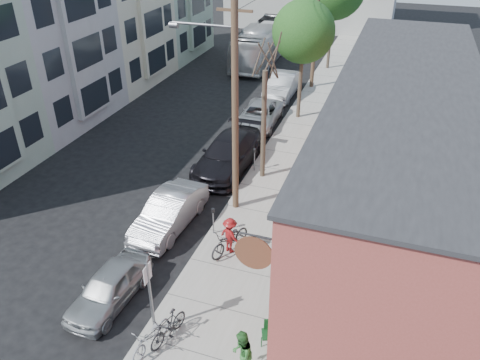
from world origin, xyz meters
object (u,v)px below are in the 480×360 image
(parking_meter_far, at_px, (254,156))
(car_4, at_px, (283,85))
(car_0, at_px, (109,287))
(car_2, at_px, (228,154))
(parked_bike_a, at_px, (168,327))
(patio_chair_a, at_px, (269,334))
(tree_leafy_mid, at_px, (304,32))
(bus, at_px, (263,43))
(patio_chair_b, at_px, (283,308))
(patron_green, at_px, (241,355))
(car_3, at_px, (259,115))
(utility_pole_near, at_px, (234,97))
(car_1, at_px, (169,212))
(parked_bike_b, at_px, (151,337))
(patron_grey, at_px, (291,285))
(tree_bare, at_px, (264,126))
(cyclist, at_px, (230,235))
(sign_post, at_px, (150,291))
(parking_meter_near, at_px, (213,217))

(parking_meter_far, xyz_separation_m, car_4, (-1.45, 11.30, -0.15))
(car_0, bearing_deg, car_2, 89.55)
(parked_bike_a, bearing_deg, patio_chair_a, 29.17)
(tree_leafy_mid, relative_size, bus, 0.64)
(patio_chair_b, distance_m, car_2, 10.74)
(parking_meter_far, relative_size, patio_chair_a, 1.41)
(patron_green, relative_size, car_3, 0.34)
(utility_pole_near, distance_m, car_1, 5.58)
(patio_chair_b, height_order, parked_bike_b, parked_bike_b)
(patron_grey, bearing_deg, tree_bare, -169.77)
(car_1, xyz_separation_m, car_2, (0.58, 5.69, 0.09))
(car_3, relative_size, car_4, 0.96)
(patio_chair_a, relative_size, patron_green, 0.53)
(parked_bike_b, distance_m, car_0, 2.79)
(patron_green, xyz_separation_m, car_1, (-5.34, 6.09, -0.23))
(cyclist, bearing_deg, parking_meter_far, -56.76)
(parking_meter_far, xyz_separation_m, patron_green, (3.31, -11.75, -0.00))
(sign_post, bearing_deg, car_2, 97.93)
(parked_bike_a, xyz_separation_m, car_0, (-2.73, 0.93, -0.01))
(patron_green, xyz_separation_m, car_0, (-5.34, 1.42, -0.34))
(parking_meter_near, distance_m, utility_pole_near, 4.95)
(parked_bike_b, bearing_deg, car_0, 159.44)
(parked_bike_b, bearing_deg, tree_bare, 99.21)
(parked_bike_b, height_order, bus, bus)
(patio_chair_a, xyz_separation_m, patron_green, (-0.47, -1.31, 0.39))
(sign_post, relative_size, car_3, 0.58)
(parked_bike_b, bearing_deg, parking_meter_far, 101.92)
(tree_bare, bearing_deg, car_4, 99.71)
(patio_chair_b, relative_size, bus, 0.08)
(cyclist, relative_size, car_0, 0.41)
(patio_chair_b, distance_m, patron_green, 2.59)
(parking_meter_near, relative_size, bus, 0.11)
(parked_bike_a, bearing_deg, car_3, 111.58)
(parked_bike_b, xyz_separation_m, car_1, (-2.40, 6.10, 0.14))
(patron_grey, height_order, parked_bike_a, patron_grey)
(utility_pole_near, height_order, car_3, utility_pole_near)
(patio_chair_b, bearing_deg, car_3, 112.70)
(tree_bare, bearing_deg, parking_meter_far, 145.21)
(parking_meter_far, relative_size, car_1, 0.27)
(car_3, bearing_deg, utility_pole_near, -81.55)
(utility_pole_near, relative_size, car_1, 2.19)
(patron_green, xyz_separation_m, cyclist, (-2.25, 5.21, -0.06))
(patron_green, bearing_deg, car_3, -164.25)
(patio_chair_a, distance_m, car_0, 5.81)
(parking_meter_near, xyz_separation_m, utility_pole_near, (0.14, 2.21, 4.43))
(utility_pole_near, xyz_separation_m, car_1, (-2.17, -2.19, -4.66))
(tree_bare, height_order, car_3, tree_bare)
(cyclist, bearing_deg, utility_pole_near, -49.32)
(car_0, bearing_deg, car_3, 91.00)
(cyclist, distance_m, parked_bike_a, 4.74)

